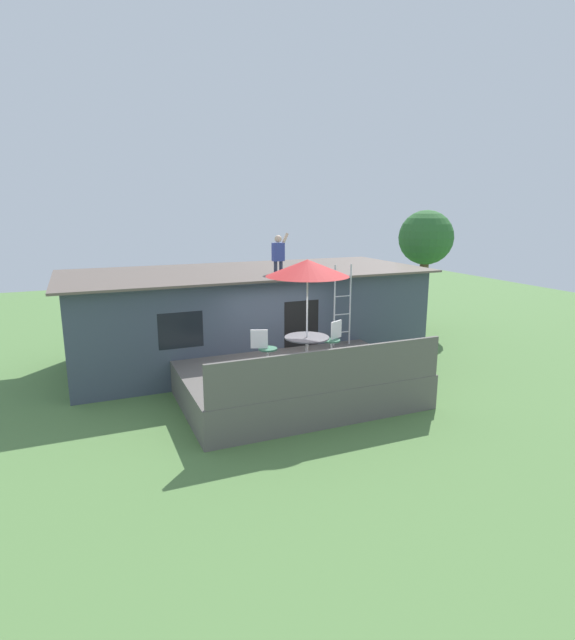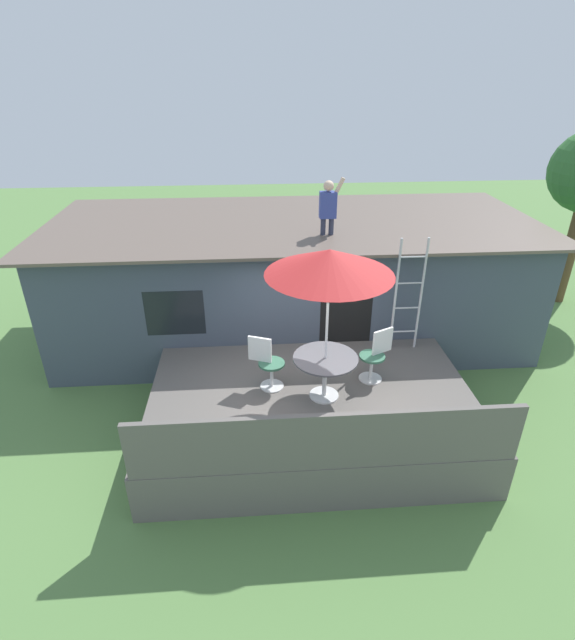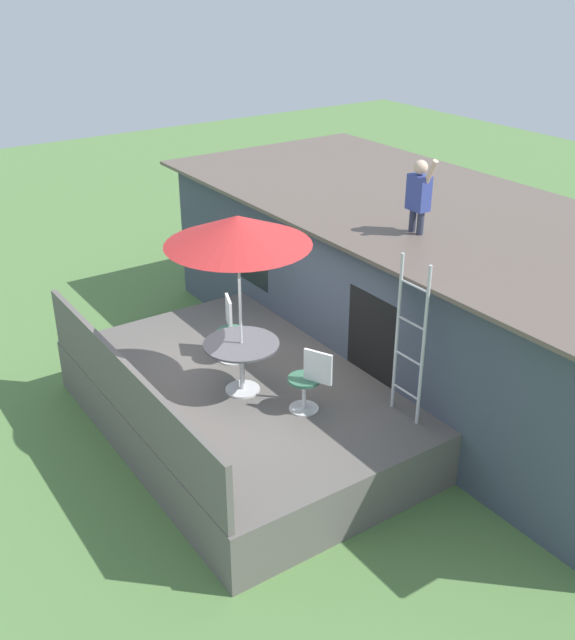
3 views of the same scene
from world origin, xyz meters
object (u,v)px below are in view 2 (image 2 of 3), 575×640
(person_figure, at_px, (329,204))
(patio_chair_right, at_px, (376,355))
(step_ladder, at_px, (408,296))
(patio_umbrella, at_px, (330,262))
(patio_table, at_px, (325,366))
(patio_chair_left, at_px, (267,363))

(person_figure, distance_m, patio_chair_right, 3.09)
(step_ladder, distance_m, patio_chair_right, 1.42)
(patio_umbrella, xyz_separation_m, person_figure, (0.39, 2.72, 0.15))
(patio_table, bearing_deg, person_figure, 81.89)
(patio_chair_right, bearing_deg, patio_table, 0.00)
(person_figure, distance_m, patio_chair_left, 3.38)
(patio_chair_right, bearing_deg, person_figure, -102.48)
(step_ladder, relative_size, patio_chair_right, 2.39)
(patio_table, distance_m, patio_chair_right, 1.05)
(patio_table, distance_m, patio_umbrella, 1.76)
(step_ladder, xyz_separation_m, person_figure, (-1.34, 1.28, 1.39))
(patio_table, xyz_separation_m, patio_chair_left, (-0.91, 0.36, -0.13))
(person_figure, xyz_separation_m, patio_chair_left, (-1.30, -2.36, -2.04))
(patio_table, distance_m, patio_chair_left, 0.99)
(patio_table, bearing_deg, patio_umbrella, -161.57)
(patio_chair_left, xyz_separation_m, patio_chair_right, (1.85, 0.10, 0.00))
(patio_table, relative_size, patio_chair_right, 1.13)
(patio_umbrella, bearing_deg, patio_table, 18.43)
(patio_table, height_order, patio_chair_left, patio_chair_left)
(patio_umbrella, distance_m, patio_chair_left, 2.13)
(patio_table, height_order, step_ladder, step_ladder)
(patio_table, relative_size, patio_umbrella, 0.41)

